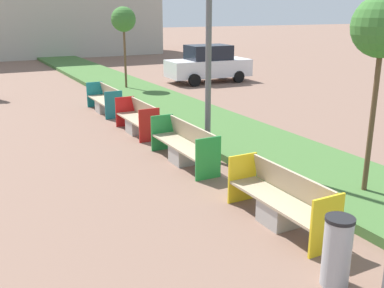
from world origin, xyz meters
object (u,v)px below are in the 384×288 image
(sapling_tree_near, at_px, (383,28))
(litter_bin, at_px, (337,251))
(bench_teal_frame, at_px, (105,102))
(sapling_tree_far, at_px, (123,20))
(bench_green_frame, at_px, (185,148))
(bench_red_frame, at_px, (138,121))
(bench_yellow_frame, at_px, (281,204))
(parked_car_distant, at_px, (208,64))

(sapling_tree_near, bearing_deg, litter_bin, -144.47)
(bench_teal_frame, distance_m, sapling_tree_far, 5.13)
(litter_bin, distance_m, sapling_tree_near, 4.25)
(sapling_tree_far, bearing_deg, sapling_tree_near, -90.00)
(bench_teal_frame, bearing_deg, bench_green_frame, -89.98)
(bench_green_frame, relative_size, bench_teal_frame, 1.08)
(bench_green_frame, bearing_deg, bench_red_frame, 90.09)
(litter_bin, bearing_deg, bench_yellow_frame, 74.74)
(bench_teal_frame, distance_m, sapling_tree_near, 10.51)
(bench_green_frame, height_order, bench_teal_frame, same)
(sapling_tree_near, distance_m, sapling_tree_far, 13.64)
(bench_teal_frame, relative_size, sapling_tree_near, 0.60)
(bench_red_frame, relative_size, parked_car_distant, 0.47)
(bench_teal_frame, bearing_deg, sapling_tree_near, -77.70)
(bench_green_frame, relative_size, bench_red_frame, 1.21)
(sapling_tree_near, bearing_deg, bench_teal_frame, 102.30)
(bench_teal_frame, height_order, sapling_tree_near, sapling_tree_near)
(sapling_tree_far, bearing_deg, bench_yellow_frame, -98.90)
(parked_car_distant, bearing_deg, bench_green_frame, -119.01)
(bench_yellow_frame, bearing_deg, litter_bin, -105.26)
(bench_yellow_frame, xyz_separation_m, bench_red_frame, (-0.00, 6.73, -0.01))
(bench_red_frame, relative_size, bench_teal_frame, 0.89)
(bench_yellow_frame, xyz_separation_m, litter_bin, (-0.48, -1.77, 0.12))
(bench_red_frame, distance_m, sapling_tree_near, 7.54)
(sapling_tree_near, bearing_deg, sapling_tree_far, 90.00)
(bench_teal_frame, relative_size, litter_bin, 2.33)
(bench_green_frame, xyz_separation_m, sapling_tree_near, (2.15, -3.54, 2.87))
(sapling_tree_near, relative_size, sapling_tree_far, 1.04)
(bench_yellow_frame, distance_m, bench_red_frame, 6.73)
(bench_yellow_frame, height_order, bench_teal_frame, same)
(bench_green_frame, bearing_deg, sapling_tree_far, 77.98)
(bench_teal_frame, bearing_deg, bench_yellow_frame, -90.00)
(bench_yellow_frame, relative_size, sapling_tree_near, 0.59)
(bench_yellow_frame, bearing_deg, bench_red_frame, 90.03)
(bench_yellow_frame, relative_size, bench_red_frame, 1.12)
(bench_red_frame, bearing_deg, sapling_tree_far, 72.91)
(parked_car_distant, bearing_deg, bench_teal_frame, -143.81)
(bench_red_frame, xyz_separation_m, bench_teal_frame, (0.00, 3.25, 0.01))
(litter_bin, relative_size, sapling_tree_far, 0.27)
(bench_red_frame, bearing_deg, bench_yellow_frame, -89.97)
(bench_red_frame, xyz_separation_m, sapling_tree_far, (2.16, 7.01, 2.76))
(bench_teal_frame, xyz_separation_m, parked_car_distant, (6.79, 4.39, 0.54))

